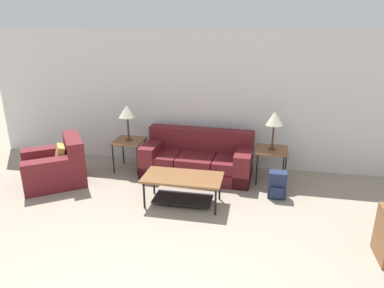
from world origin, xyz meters
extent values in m
cube|color=silver|center=(0.00, 4.65, 1.30)|extent=(9.06, 0.06, 2.60)
cube|color=maroon|center=(-0.12, 4.00, 0.11)|extent=(2.01, 0.96, 0.22)
cube|color=maroon|center=(-0.78, 4.01, 0.32)|extent=(0.67, 0.81, 0.20)
cube|color=maroon|center=(-0.12, 3.98, 0.32)|extent=(0.67, 0.81, 0.20)
cube|color=maroon|center=(0.54, 3.95, 0.32)|extent=(0.67, 0.81, 0.20)
cube|color=maroon|center=(-0.10, 4.30, 0.62)|extent=(1.98, 0.35, 0.40)
cube|color=maroon|center=(-0.96, 4.04, 0.29)|extent=(0.32, 0.88, 0.58)
cube|color=maroon|center=(0.73, 3.96, 0.29)|extent=(0.32, 0.88, 0.58)
cube|color=maroon|center=(-2.52, 3.20, 0.20)|extent=(1.35, 1.34, 0.40)
cube|color=maroon|center=(-2.23, 3.42, 0.60)|extent=(0.76, 0.91, 0.40)
cube|color=maroon|center=(-2.72, 3.48, 0.28)|extent=(0.95, 0.79, 0.56)
cube|color=maroon|center=(-2.32, 2.93, 0.28)|extent=(0.95, 0.79, 0.56)
cube|color=tan|center=(-2.42, 3.28, 0.50)|extent=(0.35, 0.39, 0.36)
cube|color=brown|center=(-0.14, 2.90, 0.44)|extent=(1.20, 0.61, 0.04)
cylinder|color=black|center=(-0.68, 2.66, 0.21)|extent=(0.03, 0.03, 0.42)
cylinder|color=black|center=(0.41, 2.66, 0.21)|extent=(0.03, 0.03, 0.42)
cylinder|color=black|center=(-0.68, 3.15, 0.21)|extent=(0.03, 0.03, 0.42)
cylinder|color=black|center=(0.41, 3.15, 0.21)|extent=(0.03, 0.03, 0.42)
cube|color=black|center=(-0.14, 2.90, 0.08)|extent=(0.90, 0.43, 0.02)
cube|color=brown|center=(-1.44, 4.04, 0.58)|extent=(0.55, 0.56, 0.03)
cylinder|color=black|center=(-1.67, 3.81, 0.28)|extent=(0.03, 0.03, 0.56)
cylinder|color=black|center=(-1.20, 3.81, 0.28)|extent=(0.03, 0.03, 0.56)
cylinder|color=black|center=(-1.67, 4.28, 0.28)|extent=(0.03, 0.03, 0.56)
cylinder|color=black|center=(-1.20, 4.28, 0.28)|extent=(0.03, 0.03, 0.56)
cube|color=brown|center=(1.20, 4.04, 0.58)|extent=(0.55, 0.56, 0.03)
cylinder|color=black|center=(0.97, 3.81, 0.28)|extent=(0.03, 0.03, 0.56)
cylinder|color=black|center=(1.44, 3.81, 0.28)|extent=(0.03, 0.03, 0.56)
cylinder|color=black|center=(0.97, 4.28, 0.28)|extent=(0.03, 0.03, 0.56)
cylinder|color=black|center=(1.44, 4.28, 0.28)|extent=(0.03, 0.03, 0.56)
cylinder|color=#472D1E|center=(-1.44, 4.04, 0.60)|extent=(0.14, 0.14, 0.02)
cylinder|color=#472D1E|center=(-1.44, 4.04, 0.83)|extent=(0.04, 0.04, 0.43)
cone|color=beige|center=(-1.44, 4.04, 1.15)|extent=(0.33, 0.33, 0.22)
cylinder|color=#472D1E|center=(1.20, 4.04, 0.60)|extent=(0.14, 0.14, 0.02)
cylinder|color=#472D1E|center=(1.20, 4.04, 0.83)|extent=(0.04, 0.04, 0.43)
cone|color=beige|center=(1.20, 4.04, 1.15)|extent=(0.33, 0.33, 0.22)
cube|color=#1E2847|center=(1.30, 3.42, 0.22)|extent=(0.28, 0.20, 0.44)
cube|color=#1E2847|center=(1.30, 3.30, 0.13)|extent=(0.21, 0.05, 0.17)
cylinder|color=#1E2847|center=(1.22, 3.54, 0.24)|extent=(0.02, 0.02, 0.33)
cylinder|color=#1E2847|center=(1.38, 3.54, 0.24)|extent=(0.02, 0.02, 0.33)
camera|label=1|loc=(0.94, -1.73, 2.60)|focal=32.00mm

